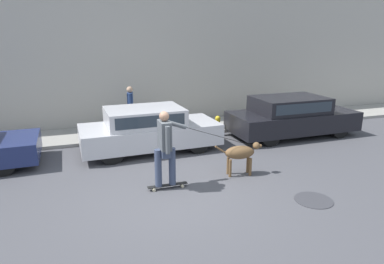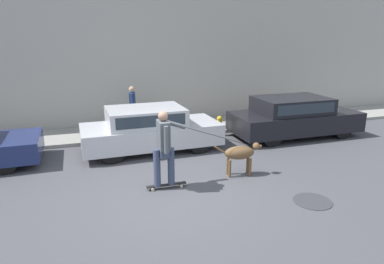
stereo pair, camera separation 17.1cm
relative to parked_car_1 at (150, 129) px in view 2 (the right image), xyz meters
name	(u,v)px [view 2 (the right image)]	position (x,y,z in m)	size (l,w,h in m)	color
ground_plane	(171,193)	(-0.13, -3.01, -0.64)	(36.00, 36.00, 0.00)	#47474C
back_wall	(127,50)	(-0.13, 3.19, 2.15)	(32.00, 0.30, 5.58)	#ADA89E
sidewalk_curb	(136,131)	(-0.13, 2.02, -0.59)	(30.00, 1.99, 0.11)	gray
parked_car_1	(150,129)	(0.00, 0.00, 0.00)	(4.05, 1.83, 1.29)	black
parked_car_2	(294,117)	(4.90, 0.00, 0.02)	(4.31, 1.82, 1.34)	black
dog	(240,154)	(1.71, -2.53, -0.08)	(1.16, 0.43, 0.81)	brown
skateboarder	(164,146)	(-0.20, -2.72, 0.37)	(2.73, 0.63, 1.77)	beige
pedestrian_with_bag	(133,106)	(-0.18, 2.13, 0.31)	(0.26, 0.63, 1.52)	#3D4760
manhole_cover	(313,201)	(2.55, -4.27, -0.63)	(0.78, 0.78, 0.01)	#38383D
fire_hydrant	(219,125)	(2.52, 0.78, -0.27)	(0.18, 0.18, 0.69)	gold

